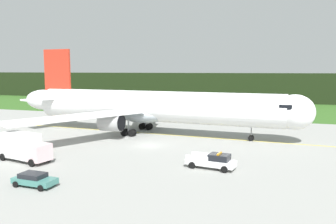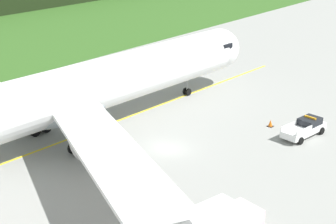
{
  "view_description": "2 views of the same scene",
  "coord_description": "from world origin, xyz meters",
  "px_view_note": "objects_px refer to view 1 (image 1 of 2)",
  "views": [
    {
      "loc": [
        19.15,
        -47.2,
        11.22
      ],
      "look_at": [
        -0.02,
        9.36,
        3.97
      ],
      "focal_mm": 37.15,
      "sensor_mm": 36.0,
      "label": 1
    },
    {
      "loc": [
        -36.05,
        -29.83,
        21.59
      ],
      "look_at": [
        2.18,
        1.71,
        2.82
      ],
      "focal_mm": 55.7,
      "sensor_mm": 36.0,
      "label": 2
    }
  ],
  "objects_px": {
    "staff_car": "(34,179)",
    "apron_cone": "(219,157)",
    "catering_truck": "(24,147)",
    "airliner": "(151,107)",
    "ops_pickup_truck": "(213,161)"
  },
  "relations": [
    {
      "from": "staff_car",
      "to": "apron_cone",
      "type": "xyz_separation_m",
      "value": [
        15.2,
        15.52,
        -0.32
      ]
    },
    {
      "from": "catering_truck",
      "to": "staff_car",
      "type": "bearing_deg",
      "value": -43.92
    },
    {
      "from": "airliner",
      "to": "catering_truck",
      "type": "xyz_separation_m",
      "value": [
        -7.96,
        -22.49,
        -2.93
      ]
    },
    {
      "from": "airliner",
      "to": "apron_cone",
      "type": "height_order",
      "value": "airliner"
    },
    {
      "from": "airliner",
      "to": "apron_cone",
      "type": "distance_m",
      "value": 21.0
    },
    {
      "from": "catering_truck",
      "to": "apron_cone",
      "type": "bearing_deg",
      "value": 19.91
    },
    {
      "from": "apron_cone",
      "to": "ops_pickup_truck",
      "type": "bearing_deg",
      "value": -90.38
    },
    {
      "from": "airliner",
      "to": "staff_car",
      "type": "bearing_deg",
      "value": -90.78
    },
    {
      "from": "airliner",
      "to": "catering_truck",
      "type": "height_order",
      "value": "airliner"
    },
    {
      "from": "catering_truck",
      "to": "staff_car",
      "type": "relative_size",
      "value": 1.72
    },
    {
      "from": "ops_pickup_truck",
      "to": "apron_cone",
      "type": "relative_size",
      "value": 7.55
    },
    {
      "from": "staff_car",
      "to": "catering_truck",
      "type": "bearing_deg",
      "value": 136.08
    },
    {
      "from": "catering_truck",
      "to": "airliner",
      "type": "bearing_deg",
      "value": 70.51
    },
    {
      "from": "catering_truck",
      "to": "ops_pickup_truck",
      "type": "bearing_deg",
      "value": 10.52
    },
    {
      "from": "apron_cone",
      "to": "staff_car",
      "type": "bearing_deg",
      "value": -134.4
    }
  ]
}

